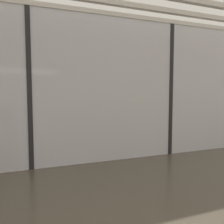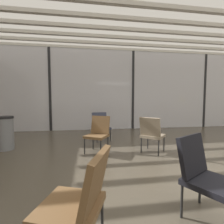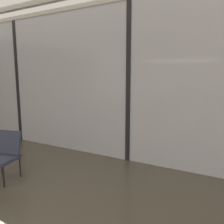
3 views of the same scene
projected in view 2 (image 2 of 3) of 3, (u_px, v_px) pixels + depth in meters
The scene contains 12 objects.
glass_curtain_wall at pixel (133, 90), 7.25m from camera, with size 14.00×0.08×3.40m, color silver.
window_mullion_0 at pixel (50, 90), 6.72m from camera, with size 0.10×0.12×3.40m, color black.
window_mullion_1 at pixel (133, 90), 7.25m from camera, with size 0.10×0.12×3.40m, color black.
window_mullion_2 at pixel (204, 91), 7.78m from camera, with size 0.10×0.12×3.40m, color black.
ceiling_slats at pixel (172, 8), 3.87m from camera, with size 13.72×6.72×0.10m.
parked_airplane at pixel (104, 93), 12.80m from camera, with size 11.19×3.63×3.63m.
lounge_chair_1 at pixel (80, 198), 1.30m from camera, with size 0.66×0.63×0.87m.
lounge_chair_2 at pixel (204, 172), 1.77m from camera, with size 0.67×0.69×0.87m.
lounge_chair_3 at pixel (98, 132), 4.02m from camera, with size 0.68×0.70×0.87m.
lounge_chair_4 at pixel (152, 133), 3.90m from camera, with size 0.71×0.71×0.87m.
lounge_chair_6 at pixel (101, 124), 5.19m from camera, with size 0.59×0.62×0.87m.
trash_bin at pixel (6, 133), 4.17m from camera, with size 0.38×0.38×0.86m.
Camera 2 is at (-2.01, -1.88, 1.27)m, focal length 26.30 mm.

